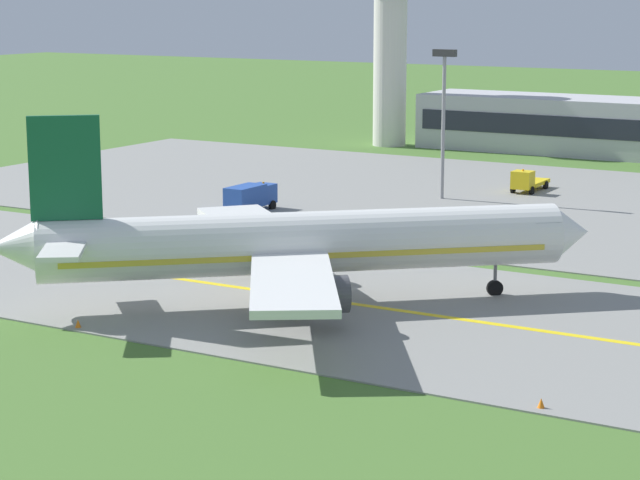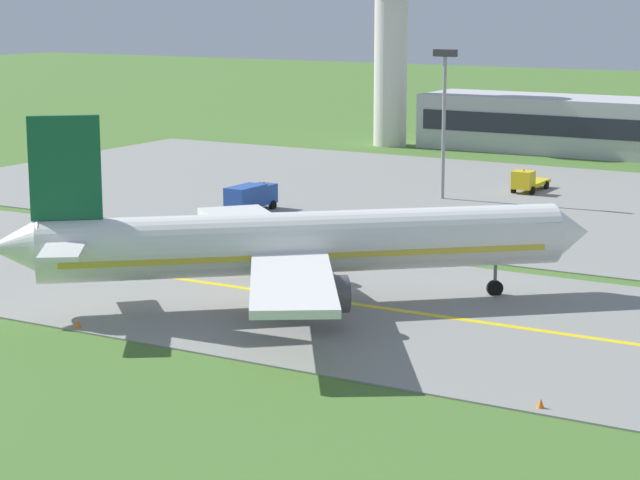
% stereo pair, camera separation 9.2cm
% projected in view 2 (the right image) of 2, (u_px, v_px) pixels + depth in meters
% --- Properties ---
extents(ground_plane, '(500.00, 500.00, 0.00)m').
position_uv_depth(ground_plane, '(277.00, 294.00, 82.25)').
color(ground_plane, '#47702D').
extents(taxiway_strip, '(240.00, 28.00, 0.10)m').
position_uv_depth(taxiway_strip, '(277.00, 294.00, 82.24)').
color(taxiway_strip, gray).
rests_on(taxiway_strip, ground).
extents(apron_pad, '(140.00, 52.00, 0.10)m').
position_uv_depth(apron_pad, '(607.00, 212.00, 112.93)').
color(apron_pad, gray).
rests_on(apron_pad, ground).
extents(taxiway_centreline, '(220.00, 0.60, 0.01)m').
position_uv_depth(taxiway_centreline, '(277.00, 293.00, 82.23)').
color(taxiway_centreline, yellow).
rests_on(taxiway_centreline, taxiway_strip).
extents(airplane_lead, '(32.66, 29.63, 12.70)m').
position_uv_depth(airplane_lead, '(297.00, 244.00, 78.50)').
color(airplane_lead, white).
rests_on(airplane_lead, ground).
extents(service_truck_fuel, '(2.45, 6.04, 2.60)m').
position_uv_depth(service_truck_fuel, '(251.00, 196.00, 112.61)').
color(service_truck_fuel, '#264CA5').
rests_on(service_truck_fuel, ground).
extents(service_truck_catering, '(2.41, 6.42, 2.59)m').
position_uv_depth(service_truck_catering, '(527.00, 181.00, 123.75)').
color(service_truck_catering, yellow).
rests_on(service_truck_catering, ground).
extents(terminal_building, '(52.20, 11.07, 8.24)m').
position_uv_depth(terminal_building, '(625.00, 128.00, 151.23)').
color(terminal_building, '#B2B2B7').
rests_on(terminal_building, ground).
extents(control_tower, '(7.60, 7.60, 25.97)m').
position_uv_depth(control_tower, '(391.00, 27.00, 159.44)').
color(control_tower, silver).
rests_on(control_tower, ground).
extents(apron_light_mast, '(2.40, 0.50, 14.70)m').
position_uv_depth(apron_light_mast, '(444.00, 105.00, 118.15)').
color(apron_light_mast, gray).
rests_on(apron_light_mast, ground).
extents(traffic_cone_near_edge, '(0.44, 0.44, 0.60)m').
position_uv_depth(traffic_cone_near_edge, '(78.00, 324.00, 73.74)').
color(traffic_cone_near_edge, orange).
rests_on(traffic_cone_near_edge, ground).
extents(traffic_cone_mid_edge, '(0.44, 0.44, 0.60)m').
position_uv_depth(traffic_cone_mid_edge, '(541.00, 404.00, 59.43)').
color(traffic_cone_mid_edge, orange).
rests_on(traffic_cone_mid_edge, ground).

